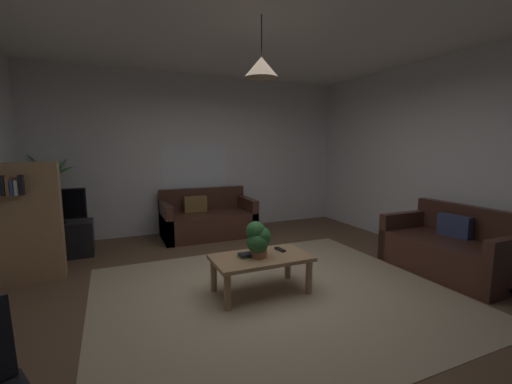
{
  "coord_description": "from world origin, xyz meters",
  "views": [
    {
      "loc": [
        -1.55,
        -3.23,
        1.59
      ],
      "look_at": [
        0.0,
        0.3,
        1.05
      ],
      "focal_mm": 23.42,
      "sensor_mm": 36.0,
      "label": 1
    }
  ],
  "objects_px": {
    "book_on_table_1": "(245,254)",
    "tv": "(55,206)",
    "couch_right_side": "(451,251)",
    "bookshelf_corner": "(27,221)",
    "coffee_table": "(261,262)",
    "remote_on_table_0": "(280,249)",
    "couch_under_window": "(208,221)",
    "tv_stand": "(59,240)",
    "potted_palm_corner": "(51,203)",
    "book_on_table_0": "(245,256)",
    "potted_plant_on_table": "(258,239)",
    "pendant_lamp": "(261,67)"
  },
  "relations": [
    {
      "from": "couch_under_window",
      "to": "coffee_table",
      "type": "distance_m",
      "value": 2.48
    },
    {
      "from": "book_on_table_1",
      "to": "bookshelf_corner",
      "type": "height_order",
      "value": "bookshelf_corner"
    },
    {
      "from": "remote_on_table_0",
      "to": "potted_plant_on_table",
      "type": "height_order",
      "value": "potted_plant_on_table"
    },
    {
      "from": "coffee_table",
      "to": "remote_on_table_0",
      "type": "bearing_deg",
      "value": 18.18
    },
    {
      "from": "coffee_table",
      "to": "book_on_table_0",
      "type": "height_order",
      "value": "book_on_table_0"
    },
    {
      "from": "remote_on_table_0",
      "to": "potted_palm_corner",
      "type": "height_order",
      "value": "potted_palm_corner"
    },
    {
      "from": "tv_stand",
      "to": "bookshelf_corner",
      "type": "relative_size",
      "value": 0.64
    },
    {
      "from": "book_on_table_0",
      "to": "tv",
      "type": "bearing_deg",
      "value": 132.74
    },
    {
      "from": "remote_on_table_0",
      "to": "tv_stand",
      "type": "xyz_separation_m",
      "value": [
        -2.44,
        2.13,
        -0.17
      ]
    },
    {
      "from": "book_on_table_0",
      "to": "remote_on_table_0",
      "type": "bearing_deg",
      "value": 5.83
    },
    {
      "from": "couch_under_window",
      "to": "potted_palm_corner",
      "type": "relative_size",
      "value": 1.02
    },
    {
      "from": "couch_under_window",
      "to": "tv",
      "type": "relative_size",
      "value": 2.02
    },
    {
      "from": "tv",
      "to": "pendant_lamp",
      "type": "distance_m",
      "value": 3.48
    },
    {
      "from": "couch_under_window",
      "to": "potted_plant_on_table",
      "type": "bearing_deg",
      "value": -93.07
    },
    {
      "from": "tv_stand",
      "to": "potted_palm_corner",
      "type": "relative_size",
      "value": 0.59
    },
    {
      "from": "coffee_table",
      "to": "remote_on_table_0",
      "type": "relative_size",
      "value": 6.51
    },
    {
      "from": "couch_right_side",
      "to": "tv_stand",
      "type": "relative_size",
      "value": 1.7
    },
    {
      "from": "couch_right_side",
      "to": "coffee_table",
      "type": "relative_size",
      "value": 1.47
    },
    {
      "from": "book_on_table_0",
      "to": "potted_palm_corner",
      "type": "xyz_separation_m",
      "value": [
        -2.11,
        2.7,
        0.29
      ]
    },
    {
      "from": "potted_plant_on_table",
      "to": "potted_palm_corner",
      "type": "xyz_separation_m",
      "value": [
        -2.25,
        2.75,
        0.1
      ]
    },
    {
      "from": "book_on_table_1",
      "to": "potted_palm_corner",
      "type": "xyz_separation_m",
      "value": [
        -2.12,
        2.7,
        0.27
      ]
    },
    {
      "from": "tv_stand",
      "to": "bookshelf_corner",
      "type": "bearing_deg",
      "value": -102.39
    },
    {
      "from": "couch_right_side",
      "to": "remote_on_table_0",
      "type": "xyz_separation_m",
      "value": [
        -2.17,
        0.51,
        0.15
      ]
    },
    {
      "from": "tv",
      "to": "couch_under_window",
      "type": "bearing_deg",
      "value": 7.15
    },
    {
      "from": "couch_under_window",
      "to": "tv",
      "type": "distance_m",
      "value": 2.32
    },
    {
      "from": "couch_right_side",
      "to": "bookshelf_corner",
      "type": "relative_size",
      "value": 1.1
    },
    {
      "from": "potted_palm_corner",
      "to": "pendant_lamp",
      "type": "relative_size",
      "value": 2.58
    },
    {
      "from": "potted_palm_corner",
      "to": "couch_under_window",
      "type": "bearing_deg",
      "value": -6.25
    },
    {
      "from": "couch_under_window",
      "to": "bookshelf_corner",
      "type": "xyz_separation_m",
      "value": [
        -2.44,
        -1.11,
        0.44
      ]
    },
    {
      "from": "remote_on_table_0",
      "to": "bookshelf_corner",
      "type": "xyz_separation_m",
      "value": [
        -2.62,
        1.28,
        0.3
      ]
    },
    {
      "from": "bookshelf_corner",
      "to": "couch_under_window",
      "type": "bearing_deg",
      "value": 24.39
    },
    {
      "from": "remote_on_table_0",
      "to": "tv",
      "type": "relative_size",
      "value": 0.21
    },
    {
      "from": "couch_right_side",
      "to": "coffee_table",
      "type": "bearing_deg",
      "value": -99.6
    },
    {
      "from": "coffee_table",
      "to": "potted_palm_corner",
      "type": "relative_size",
      "value": 0.68
    },
    {
      "from": "potted_plant_on_table",
      "to": "potted_palm_corner",
      "type": "bearing_deg",
      "value": 129.24
    },
    {
      "from": "tv",
      "to": "potted_palm_corner",
      "type": "distance_m",
      "value": 0.56
    },
    {
      "from": "potted_palm_corner",
      "to": "bookshelf_corner",
      "type": "relative_size",
      "value": 1.1
    },
    {
      "from": "potted_plant_on_table",
      "to": "potted_palm_corner",
      "type": "relative_size",
      "value": 0.25
    },
    {
      "from": "remote_on_table_0",
      "to": "potted_palm_corner",
      "type": "xyz_separation_m",
      "value": [
        -2.56,
        2.65,
        0.29
      ]
    },
    {
      "from": "couch_right_side",
      "to": "remote_on_table_0",
      "type": "distance_m",
      "value": 2.23
    },
    {
      "from": "book_on_table_1",
      "to": "potted_plant_on_table",
      "type": "distance_m",
      "value": 0.22
    },
    {
      "from": "couch_right_side",
      "to": "book_on_table_0",
      "type": "bearing_deg",
      "value": -99.94
    },
    {
      "from": "couch_right_side",
      "to": "tv_stand",
      "type": "distance_m",
      "value": 5.31
    },
    {
      "from": "tv_stand",
      "to": "coffee_table",
      "type": "bearing_deg",
      "value": -45.76
    },
    {
      "from": "couch_right_side",
      "to": "bookshelf_corner",
      "type": "bearing_deg",
      "value": -110.44
    },
    {
      "from": "book_on_table_1",
      "to": "tv",
      "type": "bearing_deg",
      "value": 132.82
    },
    {
      "from": "remote_on_table_0",
      "to": "tv_stand",
      "type": "height_order",
      "value": "tv_stand"
    },
    {
      "from": "couch_under_window",
      "to": "potted_palm_corner",
      "type": "bearing_deg",
      "value": 173.75
    },
    {
      "from": "tv_stand",
      "to": "potted_palm_corner",
      "type": "bearing_deg",
      "value": 103.36
    },
    {
      "from": "book_on_table_0",
      "to": "potted_plant_on_table",
      "type": "bearing_deg",
      "value": -22.35
    }
  ]
}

